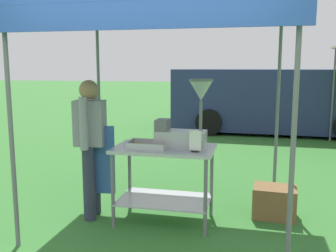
{
  "coord_description": "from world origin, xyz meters",
  "views": [
    {
      "loc": [
        0.94,
        -3.01,
        1.76
      ],
      "look_at": [
        -0.0,
        1.19,
        1.08
      ],
      "focal_mm": 40.24,
      "sensor_mm": 36.0,
      "label": 1
    }
  ],
  "objects_px": {
    "donut_tray": "(148,146)",
    "donut_fryer": "(186,122)",
    "stall_canopy": "(166,21)",
    "donut_cart": "(164,168)",
    "vendor": "(91,142)",
    "menu_sign": "(195,143)",
    "supply_crate": "(274,202)",
    "van_navy": "(276,100)"
  },
  "relations": [
    {
      "from": "donut_cart",
      "to": "van_navy",
      "type": "distance_m",
      "value": 6.68
    },
    {
      "from": "donut_fryer",
      "to": "supply_crate",
      "type": "xyz_separation_m",
      "value": [
        1.01,
        0.35,
        -0.97
      ]
    },
    {
      "from": "donut_tray",
      "to": "van_navy",
      "type": "relative_size",
      "value": 0.08
    },
    {
      "from": "donut_tray",
      "to": "donut_fryer",
      "type": "height_order",
      "value": "donut_fryer"
    },
    {
      "from": "donut_cart",
      "to": "van_navy",
      "type": "xyz_separation_m",
      "value": [
        1.56,
        6.49,
        0.24
      ]
    },
    {
      "from": "stall_canopy",
      "to": "donut_cart",
      "type": "xyz_separation_m",
      "value": [
        0.0,
        -0.1,
        -1.61
      ]
    },
    {
      "from": "menu_sign",
      "to": "supply_crate",
      "type": "bearing_deg",
      "value": 34.32
    },
    {
      "from": "donut_fryer",
      "to": "donut_cart",
      "type": "bearing_deg",
      "value": -164.68
    },
    {
      "from": "donut_cart",
      "to": "supply_crate",
      "type": "relative_size",
      "value": 2.17
    },
    {
      "from": "van_navy",
      "to": "vendor",
      "type": "bearing_deg",
      "value": -110.3
    },
    {
      "from": "menu_sign",
      "to": "donut_cart",
      "type": "bearing_deg",
      "value": 155.56
    },
    {
      "from": "donut_tray",
      "to": "supply_crate",
      "type": "bearing_deg",
      "value": 19.7
    },
    {
      "from": "donut_cart",
      "to": "menu_sign",
      "type": "height_order",
      "value": "menu_sign"
    },
    {
      "from": "stall_canopy",
      "to": "donut_cart",
      "type": "height_order",
      "value": "stall_canopy"
    },
    {
      "from": "vendor",
      "to": "menu_sign",
      "type": "bearing_deg",
      "value": -6.0
    },
    {
      "from": "donut_cart",
      "to": "vendor",
      "type": "bearing_deg",
      "value": -177.25
    },
    {
      "from": "donut_tray",
      "to": "stall_canopy",
      "type": "bearing_deg",
      "value": 48.65
    },
    {
      "from": "vendor",
      "to": "supply_crate",
      "type": "bearing_deg",
      "value": 12.36
    },
    {
      "from": "stall_canopy",
      "to": "supply_crate",
      "type": "xyz_separation_m",
      "value": [
        1.24,
        0.32,
        -2.06
      ]
    },
    {
      "from": "vendor",
      "to": "van_navy",
      "type": "relative_size",
      "value": 0.3
    },
    {
      "from": "stall_canopy",
      "to": "donut_fryer",
      "type": "distance_m",
      "value": 1.12
    },
    {
      "from": "donut_cart",
      "to": "vendor",
      "type": "distance_m",
      "value": 0.9
    },
    {
      "from": "donut_tray",
      "to": "van_navy",
      "type": "distance_m",
      "value": 6.79
    },
    {
      "from": "menu_sign",
      "to": "donut_tray",
      "type": "bearing_deg",
      "value": 170.61
    },
    {
      "from": "stall_canopy",
      "to": "supply_crate",
      "type": "bearing_deg",
      "value": 14.47
    },
    {
      "from": "supply_crate",
      "to": "donut_cart",
      "type": "bearing_deg",
      "value": -161.35
    },
    {
      "from": "stall_canopy",
      "to": "vendor",
      "type": "xyz_separation_m",
      "value": [
        -0.86,
        -0.14,
        -1.34
      ]
    },
    {
      "from": "donut_fryer",
      "to": "menu_sign",
      "type": "relative_size",
      "value": 3.31
    },
    {
      "from": "donut_tray",
      "to": "supply_crate",
      "type": "xyz_separation_m",
      "value": [
        1.4,
        0.5,
        -0.71
      ]
    },
    {
      "from": "van_navy",
      "to": "donut_cart",
      "type": "bearing_deg",
      "value": -103.51
    },
    {
      "from": "menu_sign",
      "to": "supply_crate",
      "type": "xyz_separation_m",
      "value": [
        0.86,
        0.59,
        -0.79
      ]
    },
    {
      "from": "menu_sign",
      "to": "vendor",
      "type": "height_order",
      "value": "vendor"
    },
    {
      "from": "stall_canopy",
      "to": "van_navy",
      "type": "xyz_separation_m",
      "value": [
        1.56,
        6.39,
        -1.37
      ]
    },
    {
      "from": "donut_cart",
      "to": "vendor",
      "type": "height_order",
      "value": "vendor"
    },
    {
      "from": "donut_tray",
      "to": "vendor",
      "type": "xyz_separation_m",
      "value": [
        -0.7,
        0.04,
        0.01
      ]
    },
    {
      "from": "menu_sign",
      "to": "vendor",
      "type": "bearing_deg",
      "value": 174.0
    },
    {
      "from": "donut_cart",
      "to": "menu_sign",
      "type": "xyz_separation_m",
      "value": [
        0.38,
        -0.17,
        0.33
      ]
    },
    {
      "from": "donut_cart",
      "to": "donut_tray",
      "type": "xyz_separation_m",
      "value": [
        -0.16,
        -0.08,
        0.26
      ]
    },
    {
      "from": "menu_sign",
      "to": "vendor",
      "type": "relative_size",
      "value": 0.14
    },
    {
      "from": "stall_canopy",
      "to": "menu_sign",
      "type": "bearing_deg",
      "value": -35.61
    },
    {
      "from": "donut_fryer",
      "to": "menu_sign",
      "type": "xyz_separation_m",
      "value": [
        0.14,
        -0.23,
        -0.18
      ]
    },
    {
      "from": "donut_cart",
      "to": "donut_tray",
      "type": "bearing_deg",
      "value": -152.63
    }
  ]
}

